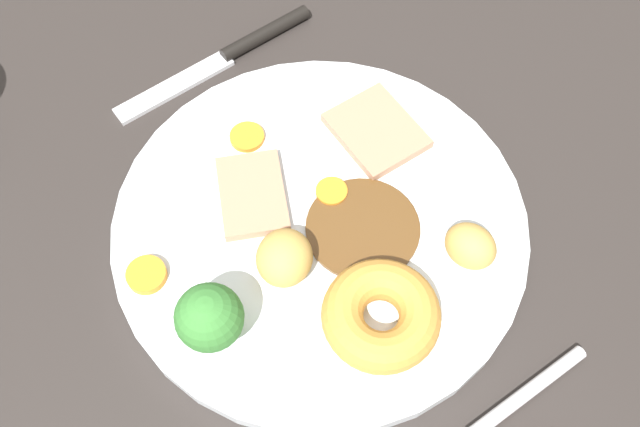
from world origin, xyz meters
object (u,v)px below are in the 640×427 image
(dinner_plate, at_px, (320,225))
(fork, at_px, (486,424))
(carrot_coin_front, at_px, (247,137))
(broccoli_floret, at_px, (210,318))
(meat_slice_under, at_px, (376,131))
(meat_slice_main, at_px, (252,194))
(knife, at_px, (233,53))
(roast_potato_right, at_px, (284,258))
(carrot_coin_back, at_px, (332,192))
(carrot_coin_side, at_px, (147,275))
(roast_potato_left, at_px, (470,246))
(yorkshire_pudding, at_px, (381,315))

(dinner_plate, distance_m, fork, 0.17)
(carrot_coin_front, distance_m, broccoli_floret, 0.16)
(meat_slice_under, distance_m, fork, 0.22)
(dinner_plate, relative_size, fork, 1.93)
(dinner_plate, relative_size, carrot_coin_front, 11.24)
(fork, bearing_deg, broccoli_floret, -51.99)
(meat_slice_main, relative_size, knife, 0.36)
(meat_slice_under, relative_size, roast_potato_right, 1.68)
(roast_potato_right, bearing_deg, carrot_coin_back, -63.74)
(meat_slice_main, distance_m, carrot_coin_side, 0.09)
(carrot_coin_back, height_order, carrot_coin_side, carrot_coin_side)
(meat_slice_main, xyz_separation_m, roast_potato_left, (-0.13, -0.09, 0.01))
(meat_slice_under, distance_m, carrot_coin_back, 0.06)
(fork, height_order, knife, knife)
(meat_slice_main, height_order, meat_slice_under, same)
(knife, bearing_deg, carrot_coin_front, 63.92)
(carrot_coin_side, bearing_deg, roast_potato_left, -121.61)
(meat_slice_main, height_order, carrot_coin_back, meat_slice_main)
(roast_potato_right, relative_size, fork, 0.27)
(carrot_coin_back, xyz_separation_m, carrot_coin_side, (0.02, 0.14, 0.00))
(carrot_coin_side, bearing_deg, meat_slice_under, -89.09)
(broccoli_floret, bearing_deg, fork, -143.29)
(dinner_plate, relative_size, meat_slice_main, 4.45)
(roast_potato_left, xyz_separation_m, fork, (-0.09, 0.06, -0.03))
(carrot_coin_side, bearing_deg, dinner_plate, -105.29)
(yorkshire_pudding, distance_m, roast_potato_right, 0.07)
(meat_slice_under, relative_size, broccoli_floret, 1.27)
(yorkshire_pudding, height_order, carrot_coin_back, yorkshire_pudding)
(meat_slice_main, xyz_separation_m, yorkshire_pudding, (-0.13, -0.02, 0.01))
(roast_potato_right, xyz_separation_m, fork, (-0.16, -0.04, -0.03))
(carrot_coin_back, bearing_deg, fork, 174.95)
(yorkshire_pudding, xyz_separation_m, roast_potato_left, (0.00, -0.08, 0.00))
(carrot_coin_front, distance_m, knife, 0.10)
(roast_potato_right, height_order, broccoli_floret, broccoli_floret)
(fork, distance_m, knife, 0.35)
(meat_slice_under, relative_size, roast_potato_left, 1.88)
(carrot_coin_back, height_order, fork, carrot_coin_back)
(yorkshire_pudding, bearing_deg, meat_slice_under, -37.08)
(broccoli_floret, bearing_deg, dinner_plate, -74.29)
(fork, bearing_deg, carrot_coin_side, -57.76)
(meat_slice_main, height_order, carrot_coin_side, meat_slice_main)
(yorkshire_pudding, bearing_deg, fork, -169.66)
(dinner_plate, relative_size, roast_potato_left, 8.16)
(roast_potato_right, xyz_separation_m, carrot_coin_back, (0.03, -0.06, -0.02))
(roast_potato_right, bearing_deg, meat_slice_main, -11.88)
(meat_slice_under, xyz_separation_m, carrot_coin_back, (-0.02, 0.06, -0.00))
(dinner_plate, xyz_separation_m, knife, (0.18, -0.04, -0.00))
(yorkshire_pudding, bearing_deg, roast_potato_left, -87.66)
(yorkshire_pudding, bearing_deg, carrot_coin_back, -18.46)
(carrot_coin_back, bearing_deg, meat_slice_main, 57.38)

